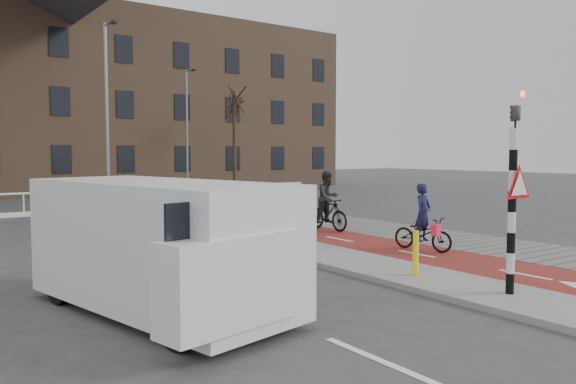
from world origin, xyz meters
TOP-DOWN VIEW (x-y plane):
  - ground at (0.00, 0.00)m, footprint 120.00×120.00m
  - bike_lane at (1.50, 10.00)m, footprint 2.50×60.00m
  - sidewalk at (4.30, 10.00)m, footprint 3.00×60.00m
  - curb_island at (-0.70, 4.00)m, footprint 1.80×16.00m
  - traffic_signal at (-0.60, -2.02)m, footprint 0.80×0.80m
  - bollard at (-0.81, -0.02)m, footprint 0.12×0.12m
  - cyclist_near at (2.04, 2.27)m, footprint 0.92×1.76m
  - cyclist_far at (2.45, 6.71)m, footprint 0.87×1.85m
  - van at (-5.89, 0.86)m, footprint 2.97×5.25m
  - railing at (-5.00, 17.00)m, footprint 28.00×0.10m
  - townhouse_row at (-3.00, 32.00)m, footprint 46.00×10.00m
  - tree_right at (8.82, 23.88)m, footprint 0.23×0.23m
  - streetlight_near at (-2.84, 12.93)m, footprint 0.12×0.12m
  - streetlight_right at (5.06, 22.97)m, footprint 0.12×0.12m

SIDE VIEW (x-z plane):
  - ground at x=0.00m, z-range 0.00..0.00m
  - bike_lane at x=1.50m, z-range 0.00..0.01m
  - sidewalk at x=4.30m, z-range 0.00..0.01m
  - curb_island at x=-0.70m, z-range 0.00..0.12m
  - railing at x=-5.00m, z-range -0.19..0.80m
  - bollard at x=-0.81m, z-range 0.12..1.03m
  - cyclist_near at x=2.04m, z-range -0.28..1.48m
  - cyclist_far at x=2.45m, z-range -0.16..1.80m
  - van at x=-5.89m, z-range 0.06..2.19m
  - traffic_signal at x=-0.60m, z-range 0.15..3.83m
  - tree_right at x=8.82m, z-range 0.00..6.55m
  - streetlight_near at x=-2.84m, z-range 0.00..7.25m
  - streetlight_right at x=5.06m, z-range 0.00..7.46m
  - townhouse_row at x=-3.00m, z-range -0.14..15.76m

